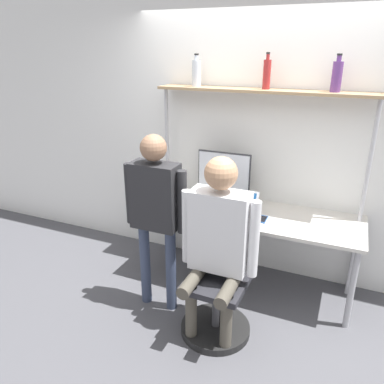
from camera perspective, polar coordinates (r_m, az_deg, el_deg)
ground_plane at (r=3.57m, az=6.41°, el=-16.46°), size 12.00×12.00×0.00m
wall_back at (r=3.64m, az=10.77°, el=7.77°), size 8.00×0.06×2.70m
desk at (r=3.51m, az=8.63°, el=-4.12°), size 2.00×0.69×0.76m
shelf_unit at (r=3.43m, az=10.35°, el=10.84°), size 1.90×0.27×1.84m
monitor at (r=3.62m, az=4.84°, el=2.51°), size 0.52×0.23×0.49m
laptop at (r=3.41m, az=6.99°, el=-2.41°), size 0.34×0.22×0.22m
cell_phone at (r=3.35m, az=10.72°, el=-4.10°), size 0.07×0.15×0.01m
office_chair at (r=3.12m, az=3.97°, el=-15.83°), size 0.56×0.56×0.95m
person_seated at (r=2.77m, az=3.96°, el=-6.63°), size 0.60×0.48×1.47m
person_standing at (r=3.06m, az=-5.58°, el=-1.77°), size 0.56×0.21×1.56m
bottle_purple at (r=3.30m, az=21.21°, el=16.16°), size 0.08×0.08×0.29m
bottle_red at (r=3.38m, az=11.33°, el=17.26°), size 0.06×0.06×0.30m
bottle_clear at (r=3.57m, az=0.68°, el=17.74°), size 0.08×0.08×0.29m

